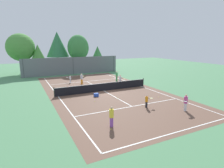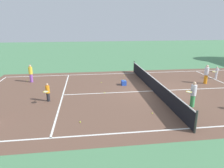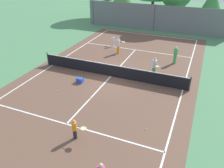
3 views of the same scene
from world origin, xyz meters
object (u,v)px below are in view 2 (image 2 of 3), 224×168
player_2 (207,74)px  tennis_ball_1 (152,113)px  player_5 (217,72)px  tennis_ball_4 (193,120)px  tennis_ball_6 (101,82)px  player_0 (193,94)px  tennis_ball_2 (80,122)px  tennis_ball_3 (105,93)px  player_3 (48,92)px  tennis_ball_0 (27,81)px  ball_crate (124,83)px  tennis_ball_5 (124,76)px  player_6 (31,73)px

player_2 → tennis_ball_1: 7.91m
player_5 → tennis_ball_4: (7.32, -6.06, -0.54)m
tennis_ball_6 → tennis_ball_4: bearing=28.8°
player_0 → tennis_ball_2: size_ratio=23.34×
tennis_ball_1 → tennis_ball_2: size_ratio=1.00×
tennis_ball_3 → tennis_ball_4: bearing=40.1°
player_3 → tennis_ball_0: 5.55m
ball_crate → tennis_ball_1: bearing=5.9°
player_0 → player_3: (-1.99, -8.55, -0.18)m
player_3 → tennis_ball_5: (-5.54, 5.91, -0.58)m
tennis_ball_0 → tennis_ball_4: 13.41m
player_2 → player_6: size_ratio=1.05×
ball_crate → tennis_ball_1: (5.44, 0.56, -0.15)m
ball_crate → tennis_ball_4: size_ratio=7.25×
player_0 → tennis_ball_5: (-7.53, -2.64, -0.76)m
player_3 → tennis_ball_0: (-4.90, -2.54, -0.58)m
tennis_ball_1 → tennis_ball_4: (1.10, 1.79, 0.00)m
tennis_ball_2 → tennis_ball_6: bearing=166.7°
tennis_ball_2 → tennis_ball_4: 5.71m
player_2 → tennis_ball_5: bearing=-117.6°
player_0 → player_2: player_0 is taller
player_3 → ball_crate: bearing=117.7°
player_3 → tennis_ball_3: bearing=106.2°
ball_crate → tennis_ball_0: ball_crate is taller
tennis_ball_3 → tennis_ball_5: (-4.47, 2.25, 0.00)m
tennis_ball_1 → tennis_ball_3: size_ratio=1.00×
player_2 → tennis_ball_5: 6.94m
ball_crate → tennis_ball_3: ball_crate is taller
tennis_ball_6 → tennis_ball_1: bearing=19.9°
player_5 → tennis_ball_4: player_5 is taller
player_3 → tennis_ball_4: 8.59m
ball_crate → tennis_ball_6: ball_crate is taller
player_5 → tennis_ball_0: size_ratio=16.51×
player_3 → player_6: bearing=-155.6°
tennis_ball_2 → player_2: bearing=118.8°
player_3 → tennis_ball_1: (2.63, 5.93, -0.58)m
tennis_ball_2 → tennis_ball_0: bearing=-150.4°
tennis_ball_6 → tennis_ball_3: bearing=0.5°
tennis_ball_5 → tennis_ball_6: (1.88, -2.27, 0.00)m
player_0 → ball_crate: (-4.81, -3.18, -0.61)m
tennis_ball_1 → ball_crate: bearing=-174.1°
tennis_ball_3 → tennis_ball_5: 5.01m
player_5 → tennis_ball_5: bearing=-104.0°
player_2 → player_6: bearing=-99.2°
player_2 → player_3: (2.34, -12.03, -0.18)m
tennis_ball_2 → tennis_ball_4: (0.58, 5.68, 0.00)m
player_6 → tennis_ball_2: 8.85m
player_2 → ball_crate: size_ratio=3.22×
tennis_ball_2 → player_3: bearing=-147.2°
tennis_ball_2 → tennis_ball_6: same height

